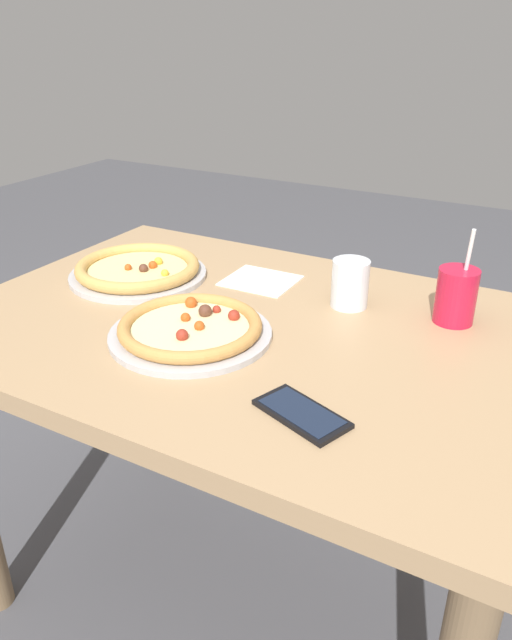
{
  "coord_description": "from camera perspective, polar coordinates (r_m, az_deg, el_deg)",
  "views": [
    {
      "loc": [
        0.55,
        -0.96,
        1.3
      ],
      "look_at": [
        0.03,
        -0.04,
        0.78
      ],
      "focal_mm": 34.41,
      "sensor_mm": 36.0,
      "label": 1
    }
  ],
  "objects": [
    {
      "name": "water_cup_clear",
      "position": [
        1.31,
        8.76,
        3.43
      ],
      "size": [
        0.08,
        0.08,
        0.1
      ],
      "color": "silver",
      "rests_on": "dining_table"
    },
    {
      "name": "ground_plane",
      "position": [
        1.7,
        -0.41,
        -23.54
      ],
      "size": [
        8.0,
        8.0,
        0.0
      ],
      "primitive_type": "plane",
      "color": "#4C4C51"
    },
    {
      "name": "drink_cup_colored",
      "position": [
        1.28,
        18.11,
        2.17
      ],
      "size": [
        0.08,
        0.08,
        0.2
      ],
      "color": "red",
      "rests_on": "dining_table"
    },
    {
      "name": "pizza_near",
      "position": [
        1.18,
        -6.1,
        -0.82
      ],
      "size": [
        0.31,
        0.31,
        0.04
      ],
      "color": "#B7B7BC",
      "rests_on": "dining_table"
    },
    {
      "name": "dining_table",
      "position": [
        1.29,
        -0.5,
        -4.89
      ],
      "size": [
        1.22,
        0.84,
        0.75
      ],
      "color": "tan",
      "rests_on": "ground"
    },
    {
      "name": "paper_napkin",
      "position": [
        1.44,
        0.44,
        3.69
      ],
      "size": [
        0.16,
        0.15,
        0.0
      ],
      "primitive_type": "cube",
      "rotation": [
        0.0,
        0.0,
        0.01
      ],
      "color": "white",
      "rests_on": "dining_table"
    },
    {
      "name": "cell_phone",
      "position": [
        0.96,
        4.26,
        -8.67
      ],
      "size": [
        0.17,
        0.12,
        0.01
      ],
      "color": "black",
      "rests_on": "dining_table"
    },
    {
      "name": "pizza_far",
      "position": [
        1.48,
        -10.92,
        4.61
      ],
      "size": [
        0.32,
        0.32,
        0.04
      ],
      "color": "#B7B7BC",
      "rests_on": "dining_table"
    }
  ]
}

